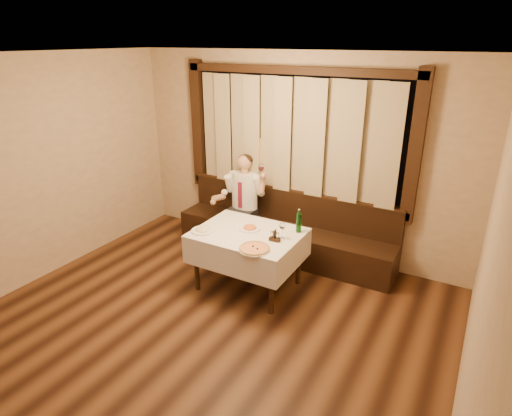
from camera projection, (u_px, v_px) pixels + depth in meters
The scene contains 10 objects.
room at pixel (211, 192), 4.30m from camera, with size 5.01×6.01×2.81m.
banquette at pixel (284, 234), 6.16m from camera, with size 3.20×0.61×0.94m.
dining_table at pixel (248, 240), 5.20m from camera, with size 1.27×0.97×0.76m.
pizza at pixel (255, 248), 4.73m from camera, with size 0.36×0.36×0.04m.
pasta_red at pixel (250, 226), 5.23m from camera, with size 0.27×0.27×0.09m.
pasta_cream at pixel (203, 228), 5.17m from camera, with size 0.29×0.29×0.10m.
green_bottle at pixel (299, 222), 5.12m from camera, with size 0.06×0.06×0.30m.
table_wine_glass at pixel (283, 227), 4.95m from camera, with size 0.08×0.08×0.20m.
cruet_caddy at pixel (275, 237), 4.92m from camera, with size 0.13×0.06×0.13m.
seated_man at pixel (242, 195), 6.19m from camera, with size 0.77×0.57×1.40m.
Camera 1 is at (2.38, -2.34, 2.94)m, focal length 30.00 mm.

